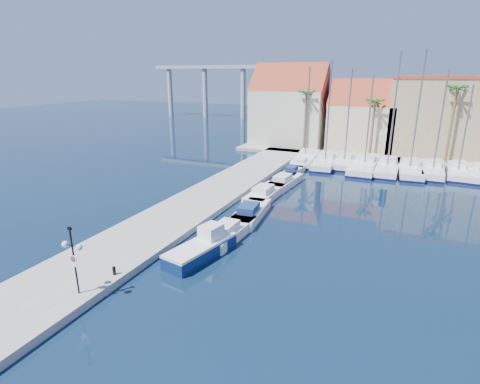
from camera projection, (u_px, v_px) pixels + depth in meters
name	position (u px, v px, depth m)	size (l,w,h in m)	color
ground	(214.00, 303.00, 20.83)	(260.00, 260.00, 0.00)	black
quay_west	(197.00, 204.00, 36.00)	(6.00, 77.00, 0.50)	gray
shore_north	(413.00, 153.00, 58.68)	(54.00, 16.00, 0.50)	gray
lamp_post	(73.00, 250.00, 20.09)	(1.36, 0.37, 4.00)	black
bollard	(114.00, 271.00, 22.73)	(0.21, 0.21, 0.51)	black
fishing_boat	(202.00, 248.00, 25.95)	(3.02, 6.03, 2.02)	#0D2151
motorboat_west_0	(229.00, 231.00, 29.01)	(2.22, 6.34, 1.40)	white
motorboat_west_1	(250.00, 212.00, 33.01)	(2.70, 6.66, 1.40)	white
motorboat_west_2	(265.00, 193.00, 38.31)	(2.46, 7.02, 1.40)	white
motorboat_west_3	(284.00, 181.00, 42.51)	(2.63, 6.69, 1.40)	white
motorboat_west_4	(292.00, 172.00, 46.48)	(1.94, 5.51, 1.40)	white
motorboat_west_5	(301.00, 164.00, 50.74)	(2.03, 6.15, 1.40)	white
motorboat_west_6	(313.00, 158.00, 54.39)	(2.76, 7.39, 1.40)	white
sailboat_0	(306.00, 158.00, 53.83)	(3.40, 10.14, 13.05)	white
sailboat_1	(326.00, 161.00, 52.07)	(3.37, 10.54, 13.92)	white
sailboat_2	(345.00, 161.00, 51.81)	(2.42, 8.64, 12.80)	white
sailboat_3	(365.00, 164.00, 50.21)	(3.40, 12.08, 12.12)	white
sailboat_4	(387.00, 167.00, 48.90)	(3.00, 10.68, 14.73)	white
sailboat_5	(409.00, 168.00, 47.92)	(3.49, 10.47, 14.92)	white
sailboat_6	(433.00, 169.00, 47.43)	(2.98, 9.73, 12.70)	white
sailboat_7	(458.00, 171.00, 46.71)	(2.98, 9.07, 11.04)	white
sailboat_8	(479.00, 173.00, 45.48)	(2.85, 8.70, 13.54)	white
building_0	(290.00, 109.00, 63.67)	(12.30, 9.00, 13.50)	beige
building_1	(363.00, 119.00, 59.38)	(10.30, 8.00, 11.00)	#C2B189
building_2	(441.00, 115.00, 55.70)	(14.20, 10.20, 11.50)	#9A835E
palm_0	(307.00, 95.00, 56.99)	(2.60, 2.60, 10.15)	brown
palm_1	(375.00, 103.00, 53.40)	(2.60, 2.60, 9.15)	brown
palm_2	(457.00, 91.00, 48.95)	(2.60, 2.60, 11.15)	brown
viaduct	(226.00, 81.00, 104.29)	(48.00, 2.20, 14.45)	#9E9E99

